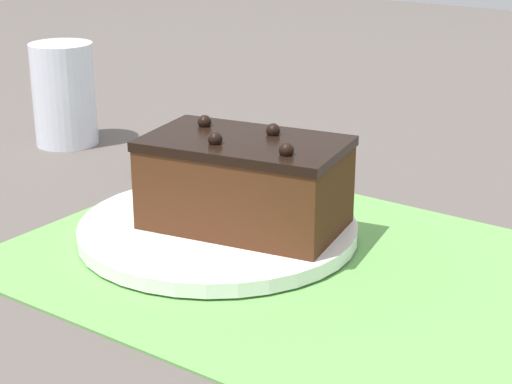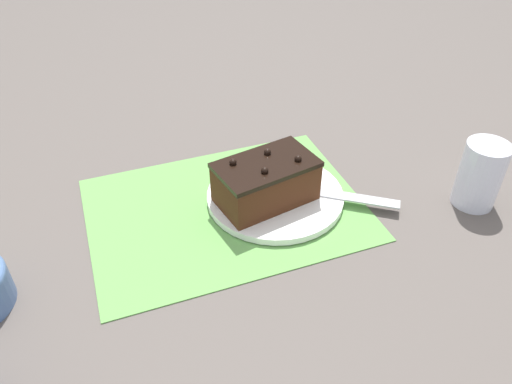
# 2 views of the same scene
# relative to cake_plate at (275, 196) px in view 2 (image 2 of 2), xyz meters

# --- Properties ---
(ground_plane) EXTENTS (3.00, 3.00, 0.00)m
(ground_plane) POSITION_rel_cake_plate_xyz_m (0.09, -0.01, -0.01)
(ground_plane) COLOR #544C47
(placemat_woven) EXTENTS (0.46, 0.34, 0.00)m
(placemat_woven) POSITION_rel_cake_plate_xyz_m (0.09, -0.01, -0.01)
(placemat_woven) COLOR #609E4C
(placemat_woven) RESTS_ON ground_plane
(cake_plate) EXTENTS (0.24, 0.24, 0.01)m
(cake_plate) POSITION_rel_cake_plate_xyz_m (0.00, 0.00, 0.00)
(cake_plate) COLOR white
(cake_plate) RESTS_ON placemat_woven
(chocolate_cake) EXTENTS (0.18, 0.13, 0.09)m
(chocolate_cake) POSITION_rel_cake_plate_xyz_m (0.02, 0.01, 0.04)
(chocolate_cake) COLOR #472614
(chocolate_cake) RESTS_ON cake_plate
(serving_knife) EXTENTS (0.18, 0.14, 0.01)m
(serving_knife) POSITION_rel_cake_plate_xyz_m (-0.07, 0.02, 0.01)
(serving_knife) COLOR black
(serving_knife) RESTS_ON cake_plate
(drinking_glass) EXTENTS (0.07, 0.07, 0.12)m
(drinking_glass) POSITION_rel_cake_plate_xyz_m (-0.32, 0.12, 0.05)
(drinking_glass) COLOR white
(drinking_glass) RESTS_ON ground_plane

